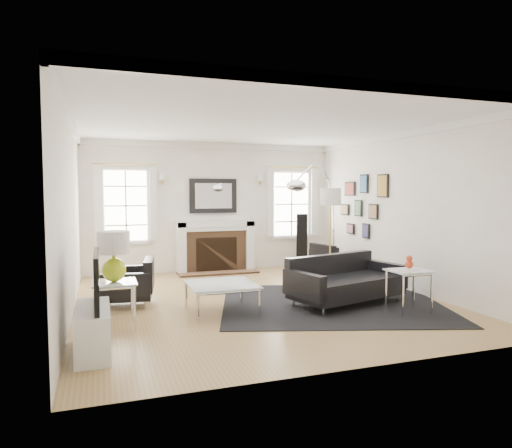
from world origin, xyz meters
name	(u,v)px	position (x,y,z in m)	size (l,w,h in m)	color
floor	(257,300)	(0.00, 0.00, 0.00)	(6.00, 6.00, 0.00)	olive
back_wall	(213,207)	(0.00, 3.00, 1.40)	(5.50, 0.04, 2.80)	white
front_wall	(359,227)	(0.00, -3.00, 1.40)	(5.50, 0.04, 2.80)	white
left_wall	(70,216)	(-2.75, 0.00, 1.40)	(0.04, 6.00, 2.80)	white
right_wall	(404,211)	(2.75, 0.00, 1.40)	(0.04, 6.00, 2.80)	white
ceiling	(257,123)	(0.00, 0.00, 2.80)	(5.50, 6.00, 0.02)	white
crown_molding	(257,127)	(0.00, 0.00, 2.74)	(5.50, 6.00, 0.12)	white
fireplace	(215,247)	(0.00, 2.79, 0.54)	(1.70, 0.69, 1.11)	white
mantel_mirror	(213,196)	(0.00, 2.95, 1.65)	(1.05, 0.07, 0.75)	black
window_left	(126,205)	(-1.85, 2.95, 1.46)	(1.24, 0.15, 1.62)	white
window_right	(291,204)	(1.85, 2.95, 1.46)	(1.24, 0.15, 1.62)	white
gallery_wall	(362,202)	(2.72, 1.30, 1.53)	(0.04, 1.73, 1.29)	black
tv_unit	(94,323)	(-2.44, -1.70, 0.33)	(0.35, 1.00, 1.09)	white
area_rug	(331,303)	(1.02, -0.59, 0.01)	(3.33, 2.78, 0.01)	black
sofa	(344,282)	(1.22, -0.61, 0.33)	(2.01, 1.29, 0.61)	black
armchair_left	(131,284)	(-1.93, 0.36, 0.32)	(0.89, 0.96, 0.58)	black
armchair_right	(333,261)	(2.14, 1.45, 0.32)	(0.89, 0.96, 0.57)	black
coffee_table	(221,286)	(-0.72, -0.52, 0.39)	(0.95, 0.95, 0.42)	silver
side_table_left	(115,290)	(-2.20, -0.81, 0.49)	(0.54, 0.54, 0.60)	silver
nesting_table	(409,279)	(1.81, -1.41, 0.50)	(0.56, 0.47, 0.62)	silver
gourd_lamp	(114,253)	(-2.20, -0.81, 0.97)	(0.40, 0.40, 0.64)	#B4CA19
orange_vase	(409,263)	(1.81, -1.41, 0.72)	(0.12, 0.12, 0.19)	red
arc_floor_lamp	(317,218)	(1.45, 0.81, 1.26)	(1.64, 1.52, 2.32)	silver
stick_floor_lamp	(331,202)	(1.45, 0.28, 1.56)	(0.36, 0.36, 1.80)	gold
speaker_tower	(302,241)	(1.99, 2.65, 0.62)	(0.25, 0.25, 1.24)	black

